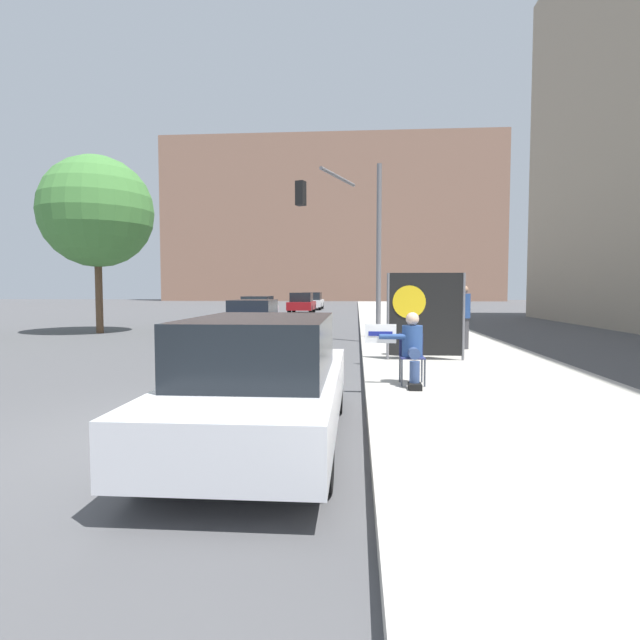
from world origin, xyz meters
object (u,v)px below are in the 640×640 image
(traffic_light_pole, at_px, (348,223))
(car_on_road_distant, at_px, (302,303))
(parked_car_curbside, at_px, (264,380))
(seated_protester, at_px, (411,346))
(protest_banner, at_px, (425,314))
(street_tree_near_curb, at_px, (97,212))
(pedestrian_behind, at_px, (464,317))
(car_on_road_far_lane, at_px, (312,301))
(car_on_road_midblock, at_px, (258,307))
(motorcycle_on_road, at_px, (267,322))
(jogger_on_sidewalk, at_px, (413,318))
(car_on_road_nearest, at_px, (254,317))

(traffic_light_pole, xyz_separation_m, car_on_road_distant, (-3.75, 19.79, -3.24))
(parked_car_curbside, bearing_deg, seated_protester, 53.90)
(protest_banner, height_order, car_on_road_distant, protest_banner)
(seated_protester, relative_size, street_tree_near_curb, 0.17)
(street_tree_near_curb, bearing_deg, pedestrian_behind, -23.89)
(protest_banner, distance_m, car_on_road_far_lane, 32.75)
(seated_protester, distance_m, car_on_road_midblock, 22.20)
(protest_banner, relative_size, motorcycle_on_road, 0.95)
(jogger_on_sidewalk, relative_size, pedestrian_behind, 1.06)
(seated_protester, xyz_separation_m, protest_banner, (0.62, 3.00, 0.38))
(car_on_road_far_lane, bearing_deg, protest_banner, -80.51)
(pedestrian_behind, bearing_deg, jogger_on_sidewalk, -172.27)
(protest_banner, bearing_deg, car_on_road_distant, 102.38)
(pedestrian_behind, height_order, car_on_road_midblock, pedestrian_behind)
(car_on_road_distant, distance_m, car_on_road_far_lane, 6.89)
(traffic_light_pole, distance_m, parked_car_curbside, 11.79)
(car_on_road_distant, bearing_deg, motorcycle_on_road, -87.74)
(jogger_on_sidewalk, relative_size, parked_car_curbside, 0.40)
(protest_banner, bearing_deg, pedestrian_behind, 59.13)
(car_on_road_distant, bearing_deg, pedestrian_behind, -73.46)
(seated_protester, bearing_deg, protest_banner, 86.97)
(jogger_on_sidewalk, height_order, car_on_road_midblock, jogger_on_sidewalk)
(car_on_road_far_lane, bearing_deg, pedestrian_behind, -77.43)
(pedestrian_behind, height_order, motorcycle_on_road, pedestrian_behind)
(seated_protester, distance_m, protest_banner, 3.09)
(car_on_road_distant, bearing_deg, car_on_road_nearest, -89.69)
(jogger_on_sidewalk, height_order, traffic_light_pole, traffic_light_pole)
(traffic_light_pole, relative_size, car_on_road_distant, 1.33)
(seated_protester, height_order, car_on_road_far_lane, car_on_road_far_lane)
(car_on_road_distant, bearing_deg, jogger_on_sidewalk, -77.79)
(car_on_road_distant, relative_size, street_tree_near_curb, 0.60)
(car_on_road_distant, height_order, car_on_road_far_lane, car_on_road_distant)
(parked_car_curbside, bearing_deg, car_on_road_midblock, 101.44)
(pedestrian_behind, height_order, car_on_road_far_lane, pedestrian_behind)
(seated_protester, bearing_deg, car_on_road_midblock, 116.45)
(jogger_on_sidewalk, height_order, car_on_road_far_lane, jogger_on_sidewalk)
(jogger_on_sidewalk, bearing_deg, motorcycle_on_road, -44.95)
(car_on_road_midblock, xyz_separation_m, street_tree_near_curb, (-4.43, -10.12, 4.14))
(car_on_road_midblock, relative_size, car_on_road_far_lane, 0.94)
(seated_protester, distance_m, car_on_road_nearest, 11.76)
(car_on_road_far_lane, distance_m, street_tree_near_curb, 25.44)
(jogger_on_sidewalk, distance_m, traffic_light_pole, 6.05)
(pedestrian_behind, relative_size, car_on_road_nearest, 0.40)
(pedestrian_behind, height_order, car_on_road_distant, pedestrian_behind)
(protest_banner, xyz_separation_m, traffic_light_pole, (-1.83, 5.62, 2.79))
(jogger_on_sidewalk, height_order, protest_banner, protest_banner)
(traffic_light_pole, bearing_deg, parked_car_curbside, -93.81)
(car_on_road_nearest, height_order, car_on_road_midblock, car_on_road_nearest)
(car_on_road_midblock, xyz_separation_m, car_on_road_distant, (1.82, 7.27, 0.07))
(pedestrian_behind, bearing_deg, car_on_road_midblock, 79.10)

